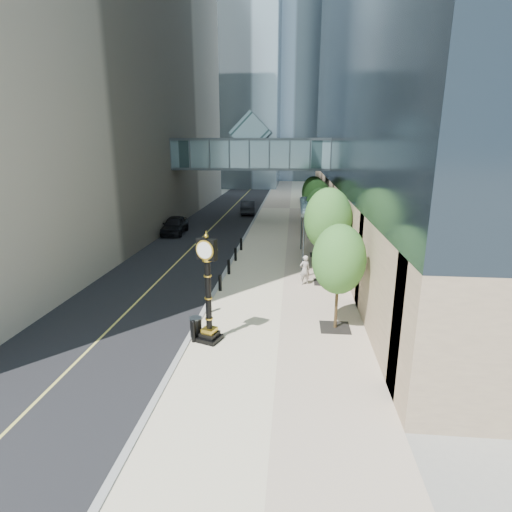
{
  "coord_description": "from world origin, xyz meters",
  "views": [
    {
      "loc": [
        1.5,
        -14.53,
        8.38
      ],
      "look_at": [
        -0.46,
        6.26,
        2.57
      ],
      "focal_mm": 28.0,
      "sensor_mm": 36.0,
      "label": 1
    }
  ],
  "objects_px": {
    "pedestrian": "(305,270)",
    "car_far": "(248,207)",
    "street_clock": "(208,296)",
    "trash_bin": "(196,328)",
    "car_near": "(175,225)"
  },
  "relations": [
    {
      "from": "pedestrian",
      "to": "car_far",
      "type": "height_order",
      "value": "pedestrian"
    },
    {
      "from": "street_clock",
      "to": "trash_bin",
      "type": "xyz_separation_m",
      "value": [
        -0.67,
        0.25,
        -1.64
      ]
    },
    {
      "from": "trash_bin",
      "to": "pedestrian",
      "type": "relative_size",
      "value": 0.49
    },
    {
      "from": "car_far",
      "to": "street_clock",
      "type": "bearing_deg",
      "value": 87.68
    },
    {
      "from": "street_clock",
      "to": "pedestrian",
      "type": "relative_size",
      "value": 2.61
    },
    {
      "from": "street_clock",
      "to": "trash_bin",
      "type": "relative_size",
      "value": 5.35
    },
    {
      "from": "pedestrian",
      "to": "car_far",
      "type": "xyz_separation_m",
      "value": [
        -6.55,
        26.24,
        -0.14
      ]
    },
    {
      "from": "pedestrian",
      "to": "car_far",
      "type": "distance_m",
      "value": 27.04
    },
    {
      "from": "car_far",
      "to": "trash_bin",
      "type": "bearing_deg",
      "value": 86.59
    },
    {
      "from": "trash_bin",
      "to": "car_near",
      "type": "distance_m",
      "value": 22.61
    },
    {
      "from": "street_clock",
      "to": "trash_bin",
      "type": "bearing_deg",
      "value": 179.53
    },
    {
      "from": "street_clock",
      "to": "trash_bin",
      "type": "distance_m",
      "value": 1.79
    },
    {
      "from": "pedestrian",
      "to": "street_clock",
      "type": "bearing_deg",
      "value": 40.16
    },
    {
      "from": "street_clock",
      "to": "car_near",
      "type": "distance_m",
      "value": 23.1
    },
    {
      "from": "car_near",
      "to": "car_far",
      "type": "xyz_separation_m",
      "value": [
        5.74,
        12.47,
        -0.03
      ]
    }
  ]
}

